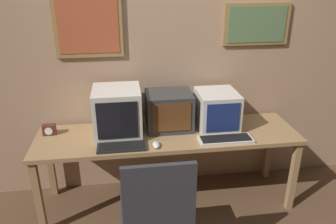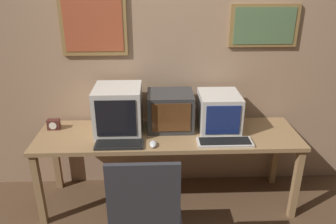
# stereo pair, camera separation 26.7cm
# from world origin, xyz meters

# --- Properties ---
(wall_back) EXTENTS (8.00, 0.08, 2.60)m
(wall_back) POSITION_xyz_m (-0.00, 1.30, 1.30)
(wall_back) COLOR tan
(wall_back) RESTS_ON ground_plane
(desk) EXTENTS (2.28, 0.62, 0.72)m
(desk) POSITION_xyz_m (0.00, 0.92, 0.65)
(desk) COLOR #99754C
(desk) RESTS_ON ground_plane
(monitor_left) EXTENTS (0.40, 0.41, 0.41)m
(monitor_left) POSITION_xyz_m (-0.43, 0.98, 0.92)
(monitor_left) COLOR beige
(monitor_left) RESTS_ON desk
(monitor_center) EXTENTS (0.40, 0.35, 0.33)m
(monitor_center) POSITION_xyz_m (0.03, 1.04, 0.88)
(monitor_center) COLOR #333333
(monitor_center) RESTS_ON desk
(monitor_right) EXTENTS (0.35, 0.39, 0.33)m
(monitor_right) POSITION_xyz_m (0.45, 0.99, 0.88)
(monitor_right) COLOR beige
(monitor_right) RESTS_ON desk
(keyboard_main) EXTENTS (0.39, 0.16, 0.03)m
(keyboard_main) POSITION_xyz_m (-0.40, 0.71, 0.73)
(keyboard_main) COLOR black
(keyboard_main) RESTS_ON desk
(keyboard_side) EXTENTS (0.45, 0.17, 0.03)m
(keyboard_side) POSITION_xyz_m (0.46, 0.72, 0.73)
(keyboard_side) COLOR beige
(keyboard_side) RESTS_ON desk
(mouse_near_keyboard) EXTENTS (0.06, 0.11, 0.03)m
(mouse_near_keyboard) POSITION_xyz_m (-0.13, 0.70, 0.73)
(mouse_near_keyboard) COLOR silver
(mouse_near_keyboard) RESTS_ON desk
(desk_clock) EXTENTS (0.11, 0.06, 0.09)m
(desk_clock) POSITION_xyz_m (-1.02, 1.04, 0.76)
(desk_clock) COLOR #4C231E
(desk_clock) RESTS_ON desk
(office_chair) EXTENTS (0.52, 0.52, 0.98)m
(office_chair) POSITION_xyz_m (-0.18, 0.16, 0.42)
(office_chair) COLOR black
(office_chair) RESTS_ON ground_plane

